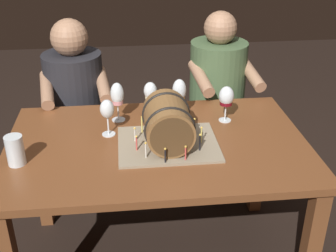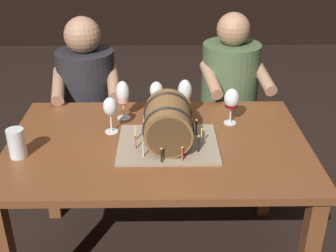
# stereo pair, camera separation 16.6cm
# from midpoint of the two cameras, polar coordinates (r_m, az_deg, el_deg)

# --- Properties ---
(dining_table) EXTENTS (1.41, 0.91, 0.75)m
(dining_table) POSITION_cam_midpoint_polar(r_m,az_deg,el_deg) (2.11, -3.67, -4.65)
(dining_table) COLOR brown
(dining_table) RESTS_ON ground
(barrel_cake) EXTENTS (0.46, 0.37, 0.23)m
(barrel_cake) POSITION_cam_midpoint_polar(r_m,az_deg,el_deg) (1.97, -2.41, 0.07)
(barrel_cake) COLOR gray
(barrel_cake) RESTS_ON dining_table
(wine_glass_red) EXTENTS (0.08, 0.08, 0.19)m
(wine_glass_red) POSITION_cam_midpoint_polar(r_m,az_deg,el_deg) (2.20, 5.51, 3.68)
(wine_glass_red) COLOR white
(wine_glass_red) RESTS_ON dining_table
(wine_glass_amber) EXTENTS (0.07, 0.07, 0.21)m
(wine_glass_amber) POSITION_cam_midpoint_polar(r_m,az_deg,el_deg) (2.23, -0.65, 4.44)
(wine_glass_amber) COLOR white
(wine_glass_amber) RESTS_ON dining_table
(wine_glass_empty) EXTENTS (0.07, 0.07, 0.18)m
(wine_glass_empty) POSITION_cam_midpoint_polar(r_m,az_deg,el_deg) (2.09, -10.25, 2.01)
(wine_glass_empty) COLOR white
(wine_glass_empty) RESTS_ON dining_table
(wine_glass_rose) EXTENTS (0.07, 0.07, 0.21)m
(wine_glass_rose) POSITION_cam_midpoint_polar(r_m,az_deg,el_deg) (2.22, -8.81, 3.89)
(wine_glass_rose) COLOR white
(wine_glass_rose) RESTS_ON dining_table
(wine_glass_white) EXTENTS (0.07, 0.07, 0.18)m
(wine_glass_white) POSITION_cam_midpoint_polar(r_m,az_deg,el_deg) (2.27, -4.44, 4.36)
(wine_glass_white) COLOR white
(wine_glass_white) RESTS_ON dining_table
(beer_pint) EXTENTS (0.08, 0.08, 0.13)m
(beer_pint) POSITION_cam_midpoint_polar(r_m,az_deg,el_deg) (1.99, -21.66, -3.12)
(beer_pint) COLOR white
(beer_pint) RESTS_ON dining_table
(person_seated_left) EXTENTS (0.43, 0.51, 1.17)m
(person_seated_left) POSITION_cam_midpoint_polar(r_m,az_deg,el_deg) (2.79, -13.41, 0.94)
(person_seated_left) COLOR black
(person_seated_left) RESTS_ON ground
(person_seated_right) EXTENTS (0.43, 0.51, 1.19)m
(person_seated_right) POSITION_cam_midpoint_polar(r_m,az_deg,el_deg) (2.80, 4.62, 1.97)
(person_seated_right) COLOR #2A3A24
(person_seated_right) RESTS_ON ground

